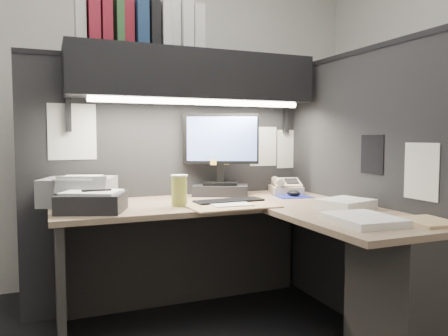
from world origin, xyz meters
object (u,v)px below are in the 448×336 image
(overhead_shelf, at_px, (193,76))
(monitor, at_px, (221,163))
(coffee_cup, at_px, (179,191))
(keyboard, at_px, (229,201))
(printer, at_px, (79,191))
(notebook_stack, at_px, (92,203))
(desk, at_px, (295,268))
(telephone, at_px, (286,187))

(overhead_shelf, relative_size, monitor, 2.86)
(overhead_shelf, xyz_separation_m, coffee_cup, (-0.19, -0.31, -0.69))
(monitor, distance_m, keyboard, 0.40)
(overhead_shelf, relative_size, printer, 4.04)
(monitor, bearing_deg, notebook_stack, -133.37)
(overhead_shelf, xyz_separation_m, monitor, (0.20, 0.02, -0.55))
(desk, distance_m, notebook_stack, 1.11)
(overhead_shelf, relative_size, telephone, 7.32)
(keyboard, bearing_deg, telephone, 22.60)
(desk, relative_size, telephone, 8.03)
(overhead_shelf, distance_m, notebook_stack, 1.03)
(overhead_shelf, relative_size, coffee_cup, 9.32)
(overhead_shelf, relative_size, notebook_stack, 4.84)
(monitor, height_order, telephone, monitor)
(keyboard, xyz_separation_m, notebook_stack, (-0.77, -0.01, 0.04))
(monitor, bearing_deg, keyboard, -78.66)
(telephone, distance_m, printer, 1.36)
(printer, relative_size, notebook_stack, 1.20)
(telephone, distance_m, notebook_stack, 1.34)
(keyboard, height_order, printer, printer)
(desk, relative_size, overhead_shelf, 1.10)
(keyboard, bearing_deg, monitor, 73.29)
(notebook_stack, bearing_deg, keyboard, 0.47)
(notebook_stack, bearing_deg, desk, -24.36)
(monitor, height_order, coffee_cup, monitor)
(coffee_cup, bearing_deg, printer, 151.25)
(overhead_shelf, xyz_separation_m, keyboard, (0.11, -0.31, -0.76))
(telephone, height_order, printer, printer)
(overhead_shelf, xyz_separation_m, printer, (-0.70, -0.02, -0.69))
(overhead_shelf, bearing_deg, printer, -178.13)
(keyboard, relative_size, notebook_stack, 1.28)
(overhead_shelf, distance_m, coffee_cup, 0.78)
(monitor, bearing_deg, telephone, 15.28)
(coffee_cup, bearing_deg, overhead_shelf, 58.59)
(desk, distance_m, telephone, 0.85)
(desk, height_order, printer, printer)
(overhead_shelf, height_order, keyboard, overhead_shelf)
(desk, bearing_deg, coffee_cup, 137.62)
(desk, xyz_separation_m, notebook_stack, (-0.96, 0.43, 0.33))
(printer, bearing_deg, keyboard, 0.17)
(coffee_cup, bearing_deg, monitor, 40.80)
(telephone, height_order, notebook_stack, notebook_stack)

